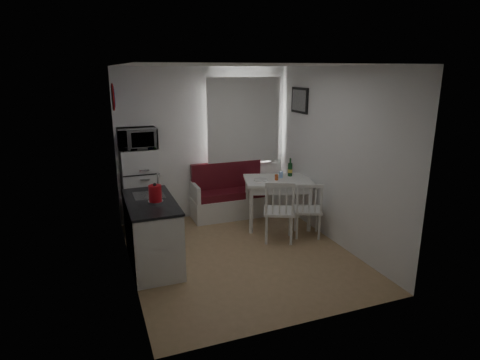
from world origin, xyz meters
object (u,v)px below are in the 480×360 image
Objects in this scene: kettle at (155,194)px; fridge at (140,190)px; microwave at (137,139)px; wine_bottle at (290,167)px; dining_table at (278,184)px; chair_left at (282,205)px; bench at (229,199)px; kitchen_counter at (152,232)px; chair_right at (311,204)px.

fridge is at bearing 91.24° from kettle.
fridge is 2.36× the size of microwave.
microwave reaches higher than kettle.
kettle reaches higher than wine_bottle.
dining_table is 2.08× the size of chair_left.
bench is 5.19× the size of kettle.
kitchen_counter is at bearing -155.68° from chair_left.
bench is at bearing 147.40° from dining_table.
bench is at bearing 40.85° from kitchen_counter.
chair_right is 2.85m from microwave.
wine_bottle is at bearing 17.44° from kitchen_counter.
microwave is (-2.16, 0.52, 0.81)m from dining_table.
bench is 1.24m from wine_bottle.
kettle reaches higher than chair_left.
kettle is (-2.38, -0.15, 0.48)m from chair_right.
chair_right is 1.78× the size of wine_bottle.
microwave is (-1.55, -0.16, 1.21)m from bench.
microwave reaches higher than kitchen_counter.
kitchen_counter is 2.41× the size of chair_right.
dining_table is at bearing 20.97° from kettle.
bench reaches higher than chair_right.
chair_left reaches higher than chair_right.
bench is 1.61m from chair_right.
bench is 2.32× the size of microwave.
kitchen_counter is 0.59m from kettle.
chair_left is (-0.25, -0.67, -0.12)m from dining_table.
chair_left is 1.09× the size of chair_right.
kitchen_counter is 0.97× the size of fridge.
chair_left reaches higher than dining_table.
kitchen_counter is 5.10× the size of kettle.
chair_left is at bearing 4.40° from kettle.
microwave is at bearing 91.28° from kettle.
kettle is at bearing -143.17° from dining_table.
chair_left is at bearing -32.09° from microwave.
kitchen_counter is 2.08m from bench.
fridge is at bearing 89.10° from kitchen_counter.
chair_left is at bearing -33.16° from fridge.
bench is 2.25× the size of chair_left.
kitchen_counter reaches higher than chair_right.
fridge is (-1.55, -0.11, 0.36)m from bench.
fridge is 0.84m from microwave.
fridge is at bearing 177.13° from chair_right.
microwave is at bearing -177.82° from dining_table.
kitchen_counter is at bearing -162.56° from wine_bottle.
chair_left is at bearing -124.25° from wine_bottle.
kettle is at bearing -88.76° from fridge.
microwave is (0.00, -0.05, 0.84)m from fridge.
chair_left is at bearing -94.59° from dining_table.
wine_bottle is (0.52, 0.77, 0.36)m from chair_left.
microwave reaches higher than bench.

